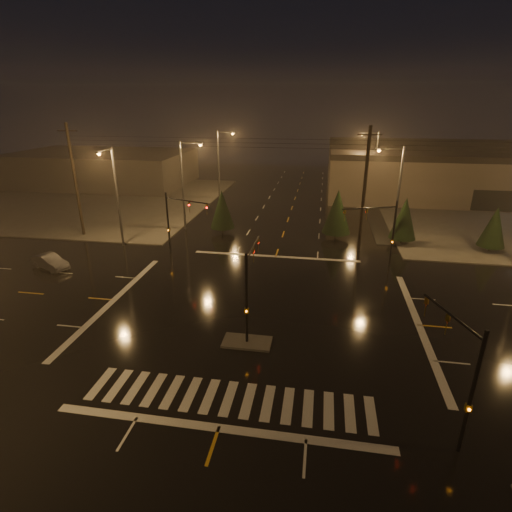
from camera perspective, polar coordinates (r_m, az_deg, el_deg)
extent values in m
plane|color=black|center=(28.74, 0.20, -7.97)|extent=(140.00, 140.00, 0.00)
cube|color=#403E39|center=(65.96, -22.04, 7.50)|extent=(36.00, 36.00, 0.12)
cube|color=#403E39|center=(25.33, -1.30, -12.19)|extent=(3.00, 1.60, 0.15)
cube|color=beige|center=(21.48, -3.93, -19.60)|extent=(15.00, 2.60, 0.01)
cube|color=beige|center=(20.06, -5.34, -23.26)|extent=(16.00, 0.50, 0.01)
cube|color=beige|center=(38.61, 2.84, -0.06)|extent=(16.00, 0.50, 0.01)
cube|color=#413C39|center=(78.13, -21.05, 11.64)|extent=(30.00, 18.00, 5.60)
cylinder|color=black|center=(23.84, -1.35, -6.32)|extent=(0.18, 0.18, 6.00)
cylinder|color=black|center=(24.86, -0.44, 1.18)|extent=(0.12, 4.50, 0.12)
imported|color=#594707|center=(26.76, 0.31, 2.55)|extent=(0.16, 0.20, 1.00)
cube|color=#594707|center=(24.18, -1.34, -7.79)|extent=(0.25, 0.18, 0.35)
cylinder|color=black|center=(37.49, 19.00, 2.97)|extent=(0.18, 0.18, 6.00)
cylinder|color=black|center=(35.67, 15.94, 6.61)|extent=(4.74, 1.82, 0.12)
imported|color=#594707|center=(34.75, 12.57, 6.46)|extent=(0.24, 0.22, 1.00)
cube|color=#594707|center=(37.70, 18.87, 1.96)|extent=(0.25, 0.18, 0.35)
cylinder|color=black|center=(39.69, -12.44, 4.62)|extent=(0.18, 0.18, 6.00)
cylinder|color=black|center=(37.47, -9.85, 7.80)|extent=(4.74, 1.82, 0.12)
imported|color=#594707|center=(36.13, -7.04, 7.37)|extent=(0.24, 0.22, 1.00)
cube|color=#594707|center=(39.89, -12.37, 3.66)|extent=(0.25, 0.18, 0.35)
cylinder|color=black|center=(19.15, 28.44, -16.95)|extent=(0.18, 0.18, 6.00)
cylinder|color=black|center=(19.14, 26.14, -7.62)|extent=(1.48, 3.80, 0.12)
imported|color=#594707|center=(20.44, 23.25, -5.45)|extent=(0.22, 0.24, 1.00)
cube|color=#594707|center=(19.56, 28.07, -18.59)|extent=(0.25, 0.18, 0.35)
cylinder|color=#38383A|center=(46.37, -10.43, 9.70)|extent=(0.24, 0.24, 10.00)
cylinder|color=#38383A|center=(45.28, -9.36, 15.64)|extent=(2.40, 0.14, 0.14)
cube|color=#38383A|center=(44.95, -7.97, 15.61)|extent=(0.70, 0.30, 0.18)
sphere|color=orange|center=(44.96, -7.96, 15.45)|extent=(0.32, 0.32, 0.32)
cylinder|color=#38383A|center=(61.43, -5.40, 12.74)|extent=(0.24, 0.24, 10.00)
cylinder|color=#38383A|center=(60.61, -4.41, 17.22)|extent=(2.40, 0.14, 0.14)
cube|color=#38383A|center=(60.36, -3.35, 17.18)|extent=(0.70, 0.30, 0.18)
sphere|color=orange|center=(60.37, -3.34, 17.06)|extent=(0.32, 0.32, 0.32)
cylinder|color=#38383A|center=(42.39, 19.59, 7.75)|extent=(0.24, 0.24, 10.00)
cylinder|color=#38383A|center=(41.44, 18.74, 14.34)|extent=(2.40, 0.14, 0.14)
cube|color=#38383A|center=(41.29, 17.18, 14.41)|extent=(0.70, 0.30, 0.18)
sphere|color=orange|center=(41.30, 17.16, 14.24)|extent=(0.32, 0.32, 0.32)
cylinder|color=#38383A|center=(61.86, 16.69, 12.02)|extent=(0.24, 0.24, 10.00)
cylinder|color=#38383A|center=(61.21, 16.02, 16.54)|extent=(2.40, 0.14, 0.14)
cube|color=#38383A|center=(61.11, 14.95, 16.59)|extent=(0.70, 0.30, 0.18)
sphere|color=orange|center=(61.12, 14.94, 16.46)|extent=(0.32, 0.32, 0.32)
cylinder|color=#38383A|center=(42.39, -19.16, 7.80)|extent=(0.24, 0.24, 10.00)
cylinder|color=#38383A|center=(40.59, -20.79, 13.96)|extent=(0.14, 2.40, 0.14)
cube|color=#38383A|center=(39.65, -21.57, 13.64)|extent=(0.30, 0.70, 0.18)
sphere|color=orange|center=(39.66, -21.54, 13.46)|extent=(0.32, 0.32, 0.32)
cylinder|color=black|center=(47.36, -24.40, 9.65)|extent=(0.32, 0.32, 12.00)
cube|color=black|center=(46.76, -25.39, 15.86)|extent=(2.20, 0.12, 0.12)
cylinder|color=black|center=(39.76, 15.20, 8.88)|extent=(0.32, 0.32, 12.00)
cube|color=black|center=(39.04, 15.96, 16.34)|extent=(2.20, 0.12, 0.12)
cylinder|color=black|center=(44.49, 20.02, 2.04)|extent=(0.18, 0.18, 0.70)
cone|color=black|center=(43.79, 20.43, 5.10)|extent=(2.73, 2.73, 4.26)
cylinder|color=black|center=(45.79, 30.35, 0.87)|extent=(0.18, 0.18, 0.70)
cone|color=black|center=(45.14, 30.89, 3.64)|extent=(2.54, 2.54, 3.96)
cylinder|color=black|center=(45.49, -4.77, 3.70)|extent=(0.18, 0.18, 0.70)
cone|color=black|center=(44.81, -4.87, 6.70)|extent=(2.70, 2.70, 4.22)
cylinder|color=black|center=(44.41, 11.28, 2.91)|extent=(0.18, 0.18, 0.70)
cone|color=black|center=(43.65, 11.53, 6.28)|extent=(3.02, 3.02, 4.71)
imported|color=#55565C|center=(40.07, -27.35, -0.73)|extent=(4.13, 2.77, 1.29)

